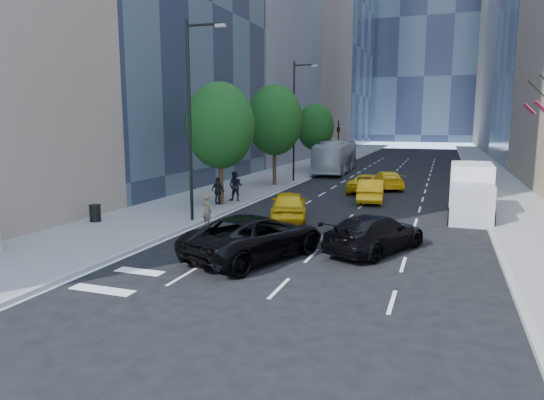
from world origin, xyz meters
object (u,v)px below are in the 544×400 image
at_px(city_bus, 336,157).
at_px(black_sedan_mercedes, 375,233).
at_px(black_sedan_lincoln, 256,236).
at_px(skateboarder, 207,213).
at_px(trash_can, 95,213).
at_px(box_truck, 471,191).

bearing_deg(city_bus, black_sedan_mercedes, -77.64).
height_order(black_sedan_lincoln, city_bus, city_bus).
relative_size(skateboarder, city_bus, 0.14).
height_order(black_sedan_lincoln, trash_can, black_sedan_lincoln).
bearing_deg(trash_can, city_bus, 78.01).
bearing_deg(box_truck, black_sedan_mercedes, -112.64).
distance_m(black_sedan_lincoln, city_bus, 32.43).
height_order(skateboarder, trash_can, skateboarder).
height_order(black_sedan_mercedes, box_truck, box_truck).
xyz_separation_m(skateboarder, black_sedan_mercedes, (8.36, -1.51, -0.04)).
relative_size(black_sedan_lincoln, box_truck, 1.01).
xyz_separation_m(city_bus, trash_can, (-6.20, -29.19, -1.06)).
bearing_deg(skateboarder, trash_can, 33.77).
bearing_deg(box_truck, skateboarder, -147.54).
height_order(black_sedan_lincoln, box_truck, box_truck).
relative_size(skateboarder, box_truck, 0.26).
distance_m(city_bus, box_truck, 23.89).
distance_m(skateboarder, black_sedan_mercedes, 8.50).
bearing_deg(black_sedan_mercedes, box_truck, -89.47).
height_order(city_bus, trash_can, city_bus).
bearing_deg(trash_can, skateboarder, 9.65).
distance_m(black_sedan_lincoln, black_sedan_mercedes, 4.90).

